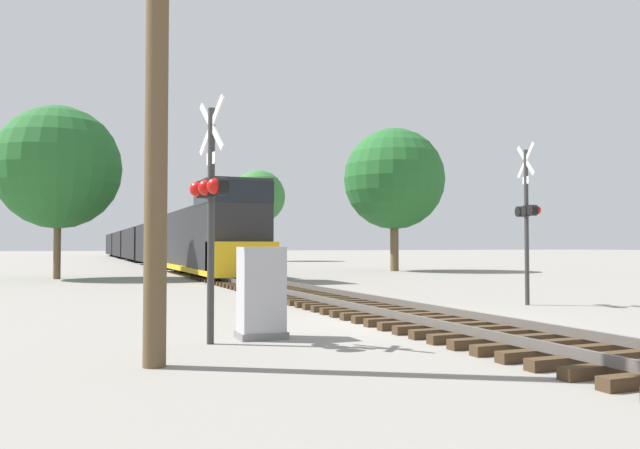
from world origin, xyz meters
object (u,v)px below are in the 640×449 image
Objects in this scene: relay_cabinet at (261,293)px; tree_far_right at (58,167)px; tree_deep_background at (259,197)px; freight_train at (142,244)px; utility_pole at (157,31)px; crossing_signal_far at (527,214)px; tree_mid_background at (394,179)px; crossing_signal_near at (209,197)px.

relay_cabinet is 23.43m from tree_far_right.
freight_train is at bearing 172.37° from tree_deep_background.
tree_deep_background is (17.66, 55.71, 2.33)m from utility_pole.
utility_pole is 24.69m from tree_far_right.
tree_deep_background is (6.98, 50.53, 4.39)m from crossing_signal_far.
tree_deep_background is at bearing 73.83° from relay_cabinet.
tree_far_right is 36.64m from tree_deep_background.
crossing_signal_far is 0.48× the size of tree_mid_background.
tree_far_right is (-2.75, 22.95, 3.06)m from crossing_signal_near.
freight_train is at bearing 84.26° from utility_pole.
tree_deep_background is at bearing 4.03° from crossing_signal_far.
tree_mid_background reaches higher than freight_train.
crossing_signal_near is at bearing -162.63° from relay_cabinet.
relay_cabinet is at bearing 43.48° from utility_pole.
tree_mid_background is at bearing 6.80° from tree_far_right.
freight_train is at bearing 112.71° from tree_mid_background.
tree_deep_background is at bearing -7.63° from freight_train.
tree_far_right is at bearing -173.20° from tree_mid_background.
tree_far_right is (-3.75, 22.64, 4.71)m from relay_cabinet.
crossing_signal_far is 0.50× the size of utility_pole.
relay_cabinet is 0.19× the size of tree_far_right.
tree_mid_background is (20.11, 2.40, 0.47)m from tree_far_right.
tree_far_right is 20.26m from tree_mid_background.
relay_cabinet is (1.00, 0.31, -1.65)m from crossing_signal_near.
relay_cabinet is 56.28m from tree_deep_background.
crossing_signal_far is at bearing 25.87° from utility_pole.
freight_train is 33.72m from tree_far_right.
crossing_signal_far is at bearing -109.56° from tree_mid_background.
tree_far_right reaches higher than relay_cabinet.
tree_deep_background reaches higher than relay_cabinet.
tree_mid_background is at bearing -7.67° from crossing_signal_far.
tree_mid_background is (7.76, 21.83, 3.46)m from crossing_signal_far.
tree_mid_background reaches higher than crossing_signal_near.
crossing_signal_far is at bearing -84.61° from freight_train.
crossing_signal_far is 23.43m from tree_mid_background.
crossing_signal_near is at bearing 122.02° from crossing_signal_far.
tree_mid_background reaches higher than crossing_signal_far.
crossing_signal_far is 12.05m from utility_pole.
tree_far_right is at bearing 99.41° from relay_cabinet.
tree_mid_background is at bearing 56.84° from relay_cabinet.
freight_train is 55.46m from relay_cabinet.
freight_train is 57.66m from utility_pole.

